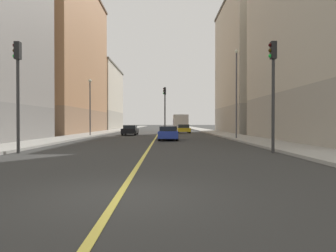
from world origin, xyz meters
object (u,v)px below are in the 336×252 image
(street_lamp_left_near, at_px, (236,85))
(car_yellow, at_px, (183,129))
(traffic_light_median_far, at_px, (165,104))
(building_right_midblock, at_px, (53,58))
(street_lamp_right_near, at_px, (90,101))
(car_blue, at_px, (168,133))
(traffic_light_right_near, at_px, (18,81))
(box_truck, at_px, (180,123))
(traffic_light_left_near, at_px, (273,81))
(building_right_distant, at_px, (92,98))
(building_left_mid, at_px, (262,66))
(car_black, at_px, (130,130))

(street_lamp_left_near, relative_size, car_yellow, 1.93)
(traffic_light_median_far, relative_size, car_yellow, 1.42)
(building_right_midblock, relative_size, traffic_light_median_far, 4.23)
(street_lamp_right_near, xyz_separation_m, car_blue, (8.87, -7.62, -3.45))
(car_yellow, relative_size, car_blue, 0.98)
(building_right_midblock, xyz_separation_m, car_yellow, (19.73, 0.15, -10.66))
(traffic_light_right_near, xyz_separation_m, box_truck, (10.29, 39.91, -2.17))
(traffic_light_right_near, distance_m, box_truck, 41.27)
(traffic_light_left_near, xyz_separation_m, traffic_light_right_near, (-13.21, 0.00, -0.02))
(building_right_midblock, distance_m, building_right_distant, 25.21)
(building_left_mid, bearing_deg, traffic_light_median_far, -150.10)
(building_right_distant, bearing_deg, street_lamp_left_near, -61.48)
(building_left_mid, relative_size, car_yellow, 4.82)
(building_left_mid, xyz_separation_m, building_right_distant, (-31.99, 23.92, -3.05))
(traffic_light_left_near, distance_m, street_lamp_right_near, 24.31)
(traffic_light_right_near, height_order, car_yellow, traffic_light_right_near)
(building_left_mid, relative_size, traffic_light_left_near, 3.55)
(building_right_distant, relative_size, car_black, 4.78)
(car_black, bearing_deg, building_left_mid, 24.15)
(street_lamp_right_near, relative_size, car_yellow, 1.50)
(street_lamp_left_near, bearing_deg, car_black, 135.78)
(traffic_light_right_near, relative_size, street_lamp_right_near, 0.90)
(traffic_light_right_near, relative_size, car_blue, 1.32)
(building_right_midblock, distance_m, traffic_light_right_near, 33.67)
(car_black, relative_size, box_truck, 0.67)
(street_lamp_left_near, xyz_separation_m, car_yellow, (-3.87, 18.69, -4.42))
(building_right_midblock, distance_m, traffic_light_left_near, 39.44)
(building_left_mid, distance_m, building_right_distant, 40.06)
(building_right_midblock, bearing_deg, traffic_light_left_near, -54.32)
(building_left_mid, bearing_deg, car_yellow, -176.22)
(car_blue, bearing_deg, traffic_light_right_near, -123.08)
(traffic_light_left_near, height_order, street_lamp_left_near, street_lamp_left_near)
(traffic_light_median_far, xyz_separation_m, street_lamp_right_near, (-8.53, -4.01, 0.16))
(traffic_light_median_far, bearing_deg, car_yellow, 70.34)
(building_right_distant, relative_size, street_lamp_left_near, 2.67)
(building_right_distant, xyz_separation_m, car_blue, (17.26, -44.22, -6.61))
(building_right_distant, bearing_deg, street_lamp_right_near, -77.09)
(car_yellow, bearing_deg, building_left_mid, 3.78)
(building_right_distant, height_order, street_lamp_right_near, building_right_distant)
(building_right_distant, relative_size, traffic_light_median_far, 3.62)
(street_lamp_right_near, height_order, car_blue, street_lamp_right_near)
(traffic_light_left_near, distance_m, box_truck, 40.07)
(traffic_light_left_near, relative_size, box_truck, 0.84)
(traffic_light_right_near, xyz_separation_m, car_black, (3.16, 23.68, -3.11))
(car_black, xyz_separation_m, car_blue, (4.73, -11.57, -0.00))
(traffic_light_left_near, xyz_separation_m, street_lamp_right_near, (-14.19, 19.73, 0.31))
(building_right_distant, relative_size, car_blue, 5.02)
(traffic_light_left_near, bearing_deg, street_lamp_left_near, 85.50)
(traffic_light_median_far, bearing_deg, car_blue, -88.32)
(traffic_light_right_near, distance_m, traffic_light_median_far, 24.91)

